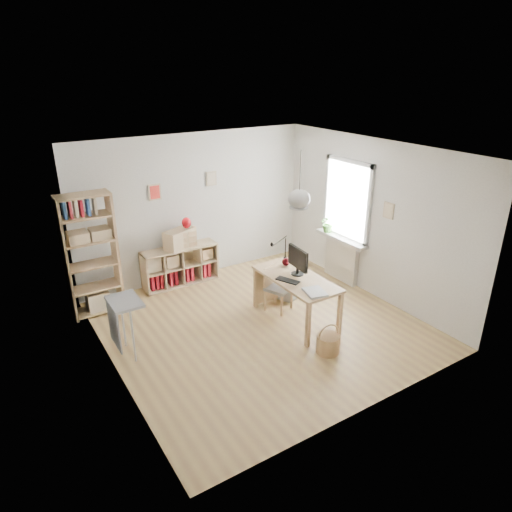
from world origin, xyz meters
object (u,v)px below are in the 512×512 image
drawer_chest (180,238)px  storage_chest (287,286)px  desk (296,283)px  chair (276,285)px  cube_shelf (179,268)px  tall_bookshelf (90,251)px  monitor (298,260)px

drawer_chest → storage_chest: bearing=-68.5°
desk → chair: size_ratio=1.97×
cube_shelf → drawer_chest: (0.05, -0.04, 0.59)m
chair → storage_chest: 0.61m
cube_shelf → tall_bookshelf: bearing=-169.8°
tall_bookshelf → drawer_chest: tall_bookshelf is taller
tall_bookshelf → chair: 3.01m
desk → tall_bookshelf: size_ratio=0.75×
tall_bookshelf → chair: tall_bookshelf is taller
drawer_chest → tall_bookshelf: bearing=165.8°
chair → drawer_chest: (-0.92, 1.73, 0.46)m
chair → monitor: bearing=-93.4°
cube_shelf → tall_bookshelf: (-1.56, -0.28, 0.79)m
storage_chest → drawer_chest: drawer_chest is taller
desk → drawer_chest: (-0.97, 2.19, 0.23)m
storage_chest → cube_shelf: bearing=111.0°
chair → monitor: (0.14, -0.38, 0.56)m
desk → monitor: size_ratio=2.97×
monitor → drawer_chest: (-1.06, 2.11, -0.11)m
monitor → drawer_chest: 2.36m
desk → storage_chest: bearing=62.2°
desk → drawer_chest: 2.41m
desk → drawer_chest: drawer_chest is taller
desk → storage_chest: 1.00m
drawer_chest → cube_shelf: bearing=118.0°
cube_shelf → chair: (0.97, -1.77, 0.13)m
tall_bookshelf → drawer_chest: size_ratio=3.35×
chair → monitor: monitor is taller
cube_shelf → tall_bookshelf: 1.77m
cube_shelf → monitor: size_ratio=2.77×
tall_bookshelf → chair: size_ratio=2.63×
chair → drawer_chest: drawer_chest is taller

